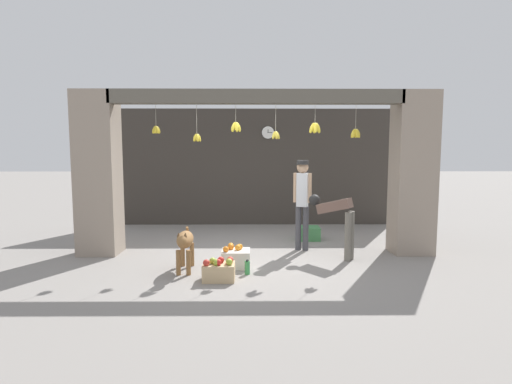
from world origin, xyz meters
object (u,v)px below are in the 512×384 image
object	(u,v)px
water_bottle	(247,268)
fruit_crate_apples	(219,270)
fruit_crate_oranges	(236,258)
produce_box_green	(308,233)
dog	(185,242)
worker_stooping	(337,217)
wall_clock	(268,133)
shopkeeper	(302,197)

from	to	relation	value
water_bottle	fruit_crate_apples	bearing A→B (deg)	-144.52
fruit_crate_oranges	produce_box_green	bearing A→B (deg)	53.48
dog	fruit_crate_apples	world-z (taller)	dog
worker_stooping	produce_box_green	bearing A→B (deg)	47.33
fruit_crate_apples	wall_clock	xyz separation A→B (m)	(0.87, 4.41, 2.17)
produce_box_green	fruit_crate_oranges	bearing A→B (deg)	-126.52
shopkeeper	produce_box_green	size ratio (longest dim) A/B	3.68
worker_stooping	fruit_crate_oranges	size ratio (longest dim) A/B	2.41
shopkeeper	produce_box_green	world-z (taller)	shopkeeper
dog	wall_clock	xyz separation A→B (m)	(1.44, 3.95, 1.87)
fruit_crate_apples	water_bottle	size ratio (longest dim) A/B	2.06
dog	produce_box_green	bearing A→B (deg)	132.29
shopkeeper	fruit_crate_oranges	distance (m)	1.83
worker_stooping	wall_clock	size ratio (longest dim) A/B	3.36
dog	worker_stooping	world-z (taller)	worker_stooping
fruit_crate_apples	produce_box_green	xyz separation A→B (m)	(1.66, 2.64, -0.01)
worker_stooping	water_bottle	bearing A→B (deg)	156.71
fruit_crate_oranges	water_bottle	size ratio (longest dim) A/B	2.03
shopkeeper	fruit_crate_oranges	bearing A→B (deg)	59.11
dog	produce_box_green	distance (m)	3.14
worker_stooping	fruit_crate_oranges	distance (m)	1.91
worker_stooping	water_bottle	xyz separation A→B (m)	(-1.55, -0.92, -0.62)
shopkeeper	wall_clock	bearing A→B (deg)	-61.27
dog	fruit_crate_apples	xyz separation A→B (m)	(0.57, -0.45, -0.31)
fruit_crate_oranges	fruit_crate_apples	xyz separation A→B (m)	(-0.21, -0.68, 0.00)
fruit_crate_oranges	dog	bearing A→B (deg)	-163.61
dog	water_bottle	bearing A→B (deg)	77.95
worker_stooping	fruit_crate_apples	size ratio (longest dim) A/B	2.38
dog	wall_clock	world-z (taller)	wall_clock
dog	fruit_crate_oranges	size ratio (longest dim) A/B	2.01
water_bottle	wall_clock	distance (m)	4.71
worker_stooping	fruit_crate_apples	distance (m)	2.37
shopkeeper	fruit_crate_oranges	world-z (taller)	shopkeeper
water_bottle	worker_stooping	bearing A→B (deg)	30.84
dog	fruit_crate_apples	distance (m)	0.79
worker_stooping	fruit_crate_apples	bearing A→B (deg)	157.71
shopkeeper	water_bottle	world-z (taller)	shopkeeper
shopkeeper	fruit_crate_apples	world-z (taller)	shopkeeper
dog	worker_stooping	size ratio (longest dim) A/B	0.83
produce_box_green	worker_stooping	bearing A→B (deg)	-78.54
fruit_crate_apples	shopkeeper	bearing A→B (deg)	51.38
dog	produce_box_green	size ratio (longest dim) A/B	1.98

